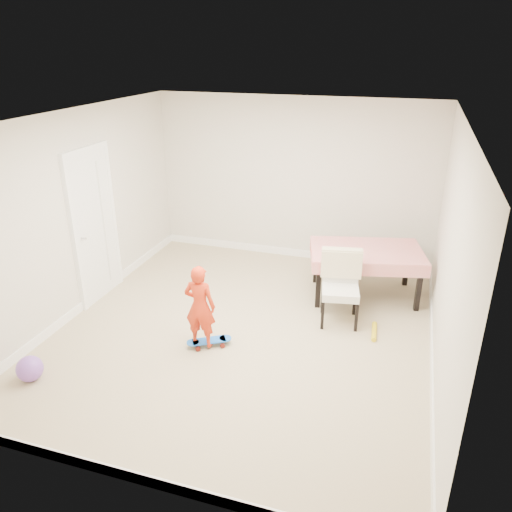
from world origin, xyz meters
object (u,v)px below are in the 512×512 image
(dining_table, at_px, (365,273))
(balloon, at_px, (30,369))
(skateboard, at_px, (209,343))
(dining_chair, at_px, (340,289))
(child, at_px, (200,309))

(dining_table, xyz_separation_m, balloon, (-3.17, -3.03, -0.21))
(skateboard, bearing_deg, dining_chair, 5.72)
(dining_chair, xyz_separation_m, balloon, (-2.95, -2.20, -0.33))
(skateboard, xyz_separation_m, child, (-0.08, -0.04, 0.47))
(child, distance_m, balloon, 1.91)
(child, bearing_deg, dining_table, -132.82)
(dining_table, bearing_deg, balloon, -149.65)
(dining_table, distance_m, balloon, 4.39)
(skateboard, relative_size, balloon, 1.91)
(balloon, bearing_deg, dining_table, 43.76)
(skateboard, distance_m, child, 0.48)
(dining_chair, relative_size, skateboard, 1.76)
(skateboard, distance_m, balloon, 1.96)
(dining_table, height_order, dining_chair, dining_chair)
(dining_chair, xyz_separation_m, skateboard, (-1.38, -1.03, -0.43))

